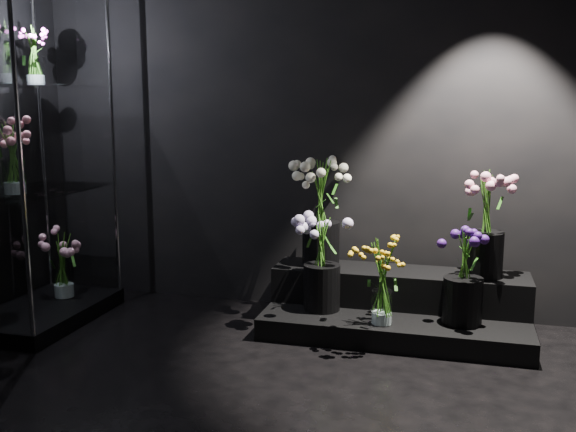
% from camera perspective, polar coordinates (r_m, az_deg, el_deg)
% --- Properties ---
extents(wall_back, '(4.00, 0.00, 4.00)m').
position_cam_1_polar(wall_back, '(4.70, 1.08, 8.60)').
color(wall_back, black).
rests_on(wall_back, floor).
extents(display_riser, '(1.73, 0.77, 0.38)m').
position_cam_1_polar(display_riser, '(4.44, 9.66, -7.92)').
color(display_riser, black).
rests_on(display_riser, floor).
extents(display_case, '(0.65, 1.09, 2.39)m').
position_cam_1_polar(display_case, '(4.67, -21.75, 5.38)').
color(display_case, black).
rests_on(display_case, floor).
extents(bouquet_orange_bells, '(0.30, 0.30, 0.54)m').
position_cam_1_polar(bouquet_orange_bells, '(4.05, 8.39, -5.70)').
color(bouquet_orange_bells, white).
rests_on(bouquet_orange_bells, display_riser).
extents(bouquet_lilac, '(0.40, 0.40, 0.63)m').
position_cam_1_polar(bouquet_lilac, '(4.27, 3.05, -3.61)').
color(bouquet_lilac, black).
rests_on(bouquet_lilac, display_riser).
extents(bouquet_purple, '(0.33, 0.33, 0.60)m').
position_cam_1_polar(bouquet_purple, '(4.15, 15.36, -4.99)').
color(bouquet_purple, black).
rests_on(bouquet_purple, display_riser).
extents(bouquet_cream_roses, '(0.52, 0.52, 0.74)m').
position_cam_1_polar(bouquet_cream_roses, '(4.49, 2.97, 0.90)').
color(bouquet_cream_roses, black).
rests_on(bouquet_cream_roses, display_riser).
extents(bouquet_pink_roses, '(0.39, 0.39, 0.69)m').
position_cam_1_polar(bouquet_pink_roses, '(4.37, 17.16, -0.11)').
color(bouquet_pink_roses, black).
rests_on(bouquet_pink_roses, display_riser).
extents(bouquet_case_pink, '(0.38, 0.38, 0.46)m').
position_cam_1_polar(bouquet_case_pink, '(4.52, -23.27, 4.86)').
color(bouquet_case_pink, white).
rests_on(bouquet_case_pink, display_case).
extents(bouquet_case_magenta, '(0.30, 0.30, 0.39)m').
position_cam_1_polar(bouquet_case_magenta, '(4.82, -21.64, 13.15)').
color(bouquet_case_magenta, white).
rests_on(bouquet_case_magenta, display_case).
extents(bouquet_case_base_pink, '(0.35, 0.35, 0.47)m').
position_cam_1_polar(bouquet_case_base_pink, '(4.97, -19.41, -4.04)').
color(bouquet_case_base_pink, white).
rests_on(bouquet_case_base_pink, display_case).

